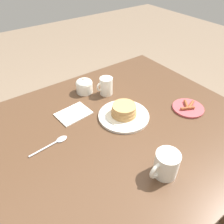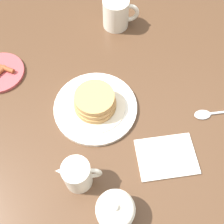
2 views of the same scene
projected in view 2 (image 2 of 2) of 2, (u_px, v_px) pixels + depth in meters
ground_plane at (111, 173)px, 1.48m from camera, size 8.00×8.00×0.00m
dining_table at (110, 116)px, 0.93m from camera, size 1.13×0.99×0.76m
pancake_plate at (95, 105)px, 0.78m from camera, size 0.23×0.23×0.07m
coffee_mug at (117, 13)px, 0.91m from camera, size 0.12×0.08×0.10m
creamer_pitcher at (77, 175)px, 0.65m from camera, size 0.11×0.07×0.10m
sugar_bowl at (114, 211)px, 0.62m from camera, size 0.09×0.09×0.09m
napkin at (166, 157)px, 0.72m from camera, size 0.16×0.13×0.01m
spoon at (212, 113)px, 0.79m from camera, size 0.17×0.03×0.01m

